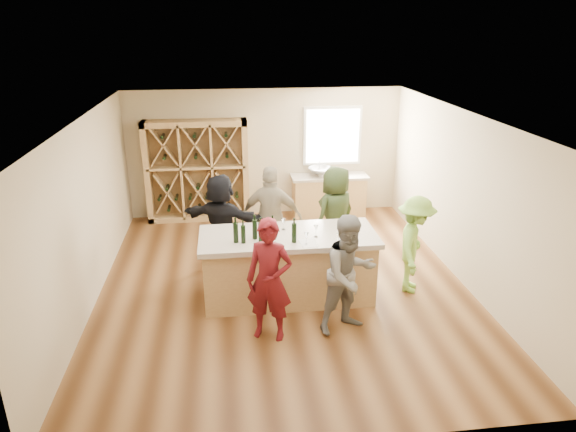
{
  "coord_description": "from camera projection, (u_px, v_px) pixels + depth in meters",
  "views": [
    {
      "loc": [
        -0.86,
        -7.58,
        4.15
      ],
      "look_at": [
        0.1,
        0.2,
        1.15
      ],
      "focal_mm": 32.0,
      "sensor_mm": 36.0,
      "label": 1
    }
  ],
  "objects": [
    {
      "name": "window_frame",
      "position": [
        332.0,
        136.0,
        11.38
      ],
      "size": [
        1.3,
        0.06,
        1.3
      ],
      "primitive_type": "cube",
      "color": "white",
      "rests_on": "wall_back"
    },
    {
      "name": "person_far_left",
      "position": [
        221.0,
        221.0,
        8.98
      ],
      "size": [
        1.68,
        1.16,
        1.71
      ],
      "primitive_type": "imported",
      "rotation": [
        0.0,
        0.0,
        2.73
      ],
      "color": "black",
      "rests_on": "floor"
    },
    {
      "name": "wine_bottle_c",
      "position": [
        255.0,
        229.0,
        7.65
      ],
      "size": [
        0.09,
        0.09,
        0.3
      ],
      "primitive_type": "cylinder",
      "rotation": [
        0.0,
        0.0,
        0.27
      ],
      "color": "black",
      "rests_on": "tasting_counter_top"
    },
    {
      "name": "floor",
      "position": [
        284.0,
        287.0,
        8.63
      ],
      "size": [
        6.0,
        7.0,
        0.1
      ],
      "primitive_type": "cube",
      "color": "brown",
      "rests_on": "ground"
    },
    {
      "name": "wine_glass_e",
      "position": [
        351.0,
        232.0,
        7.68
      ],
      "size": [
        0.08,
        0.08,
        0.19
      ],
      "primitive_type": "cone",
      "rotation": [
        0.0,
        0.0,
        -0.03
      ],
      "color": "white",
      "rests_on": "tasting_counter_top"
    },
    {
      "name": "person_far_mid",
      "position": [
        272.0,
        218.0,
        8.96
      ],
      "size": [
        1.18,
        0.8,
        1.84
      ],
      "primitive_type": "imported",
      "rotation": [
        0.0,
        0.0,
        2.89
      ],
      "color": "gray",
      "rests_on": "floor"
    },
    {
      "name": "tasting_menu_c",
      "position": [
        346.0,
        243.0,
        7.55
      ],
      "size": [
        0.28,
        0.36,
        0.0
      ],
      "primitive_type": "cube",
      "rotation": [
        0.0,
        0.0,
        -0.12
      ],
      "color": "white",
      "rests_on": "tasting_counter_top"
    },
    {
      "name": "tasting_menu_a",
      "position": [
        264.0,
        246.0,
        7.43
      ],
      "size": [
        0.25,
        0.31,
        0.0
      ],
      "primitive_type": "cube",
      "rotation": [
        0.0,
        0.0,
        -0.16
      ],
      "color": "white",
      "rests_on": "tasting_counter_top"
    },
    {
      "name": "tasting_counter_top",
      "position": [
        288.0,
        237.0,
        7.87
      ],
      "size": [
        2.72,
        1.12,
        0.08
      ],
      "primitive_type": "cube",
      "color": "#B1A391",
      "rests_on": "tasting_counter_base"
    },
    {
      "name": "wine_bottle_f",
      "position": [
        294.0,
        233.0,
        7.53
      ],
      "size": [
        0.07,
        0.07,
        0.3
      ],
      "primitive_type": "cylinder",
      "color": "black",
      "rests_on": "tasting_counter_top"
    },
    {
      "name": "wall_front",
      "position": [
        326.0,
        333.0,
        4.82
      ],
      "size": [
        6.0,
        0.1,
        2.8
      ],
      "primitive_type": "cube",
      "color": "#C3B18D",
      "rests_on": "ground"
    },
    {
      "name": "wall_left",
      "position": [
        83.0,
        214.0,
        7.76
      ],
      "size": [
        0.1,
        7.0,
        2.8
      ],
      "primitive_type": "cube",
      "color": "#C3B18D",
      "rests_on": "ground"
    },
    {
      "name": "wine_bottle_d",
      "position": [
        261.0,
        232.0,
        7.54
      ],
      "size": [
        0.09,
        0.09,
        0.3
      ],
      "primitive_type": "cylinder",
      "rotation": [
        0.0,
        0.0,
        -0.28
      ],
      "color": "black",
      "rests_on": "tasting_counter_top"
    },
    {
      "name": "person_far_right",
      "position": [
        335.0,
        214.0,
        9.21
      ],
      "size": [
        1.03,
        0.94,
        1.77
      ],
      "primitive_type": "imported",
      "rotation": [
        0.0,
        0.0,
        3.71
      ],
      "color": "#263319",
      "rests_on": "floor"
    },
    {
      "name": "wall_right",
      "position": [
        467.0,
        198.0,
        8.46
      ],
      "size": [
        0.1,
        7.0,
        2.8
      ],
      "primitive_type": "cube",
      "color": "#C3B18D",
      "rests_on": "ground"
    },
    {
      "name": "wine_glass_c",
      "position": [
        338.0,
        239.0,
        7.47
      ],
      "size": [
        0.07,
        0.07,
        0.17
      ],
      "primitive_type": "cone",
      "rotation": [
        0.0,
        0.0,
        0.13
      ],
      "color": "white",
      "rests_on": "tasting_counter_top"
    },
    {
      "name": "tasting_menu_b",
      "position": [
        308.0,
        243.0,
        7.55
      ],
      "size": [
        0.26,
        0.33,
        0.0
      ],
      "primitive_type": "cube",
      "rotation": [
        0.0,
        0.0,
        0.1
      ],
      "color": "white",
      "rests_on": "tasting_counter_top"
    },
    {
      "name": "back_counter_top",
      "position": [
        329.0,
        177.0,
        11.42
      ],
      "size": [
        1.7,
        0.62,
        0.06
      ],
      "primitive_type": "cube",
      "color": "#B1A391",
      "rests_on": "back_counter_base"
    },
    {
      "name": "person_near_left",
      "position": [
        269.0,
        280.0,
        6.91
      ],
      "size": [
        0.76,
        0.65,
        1.74
      ],
      "primitive_type": "imported",
      "rotation": [
        0.0,
        0.0,
        -0.34
      ],
      "color": "#590F14",
      "rests_on": "floor"
    },
    {
      "name": "wine_glass_b",
      "position": [
        306.0,
        239.0,
        7.47
      ],
      "size": [
        0.08,
        0.08,
        0.18
      ],
      "primitive_type": "cone",
      "rotation": [
        0.0,
        0.0,
        0.1
      ],
      "color": "white",
      "rests_on": "tasting_counter_top"
    },
    {
      "name": "wine_glass_f",
      "position": [
        283.0,
        224.0,
        8.0
      ],
      "size": [
        0.07,
        0.07,
        0.18
      ],
      "primitive_type": "cone",
      "color": "white",
      "rests_on": "tasting_counter_top"
    },
    {
      "name": "wall_back",
      "position": [
        265.0,
        152.0,
        11.4
      ],
      "size": [
        6.0,
        0.1,
        2.8
      ],
      "primitive_type": "cube",
      "color": "#C3B18D",
      "rests_on": "ground"
    },
    {
      "name": "person_near_right",
      "position": [
        350.0,
        275.0,
        7.08
      ],
      "size": [
        0.95,
        0.74,
        1.73
      ],
      "primitive_type": "imported",
      "rotation": [
        0.0,
        0.0,
        0.38
      ],
      "color": "slate",
      "rests_on": "floor"
    },
    {
      "name": "wine_glass_a",
      "position": [
        275.0,
        241.0,
        7.38
      ],
      "size": [
        0.1,
        0.1,
        0.2
      ],
      "primitive_type": "cone",
      "rotation": [
        0.0,
        0.0,
        0.38
      ],
      "color": "white",
      "rests_on": "tasting_counter_top"
    },
    {
      "name": "wine_bottle_a",
      "position": [
        236.0,
        233.0,
        7.52
      ],
      "size": [
        0.08,
        0.08,
        0.31
      ],
      "primitive_type": "cylinder",
      "rotation": [
        0.0,
        0.0,
        0.04
      ],
      "color": "black",
      "rests_on": "tasting_counter_top"
    },
    {
      "name": "sink",
      "position": [
        321.0,
        172.0,
        11.35
      ],
      "size": [
        0.54,
        0.54,
        0.19
      ],
      "primitive_type": "imported",
      "color": "silver",
      "rests_on": "back_counter_top"
    },
    {
      "name": "wine_bottle_b",
      "position": [
        243.0,
        234.0,
        7.51
      ],
      "size": [
        0.07,
        0.07,
        0.27
      ],
      "primitive_type": "cylinder",
      "rotation": [
        0.0,
        0.0,
        -0.04
      ],
      "color": "black",
      "rests_on": "tasting_counter_top"
    },
    {
      "name": "person_server",
      "position": [
        414.0,
        245.0,
        8.18
      ],
      "size": [
        0.87,
        1.14,
        1.6
      ],
      "primitive_type": "imported",
      "rotation": [
        0.0,
        0.0,
        1.14
      ],
      "color": "#8CC64C",
      "rests_on": "floor"
    },
    {
      "name": "faucet",
      "position": [
        319.0,
        167.0,
        11.5
      ],
      "size": [
        0.02,
        0.02,
        0.3
      ],
      "primitive_type": "cylinder",
      "color": "silver",
      "rests_on": "back_counter_top"
    },
    {
      "name": "back_counter_base",
      "position": [
        329.0,
        196.0,
        11.59
      ],
      "size": [
        1.6,
        0.58,
        0.86
      ],
      "primitive_type": "cube",
      "color": "tan",
      "rests_on": "floor"
    },
    {
      "name": "wine_rack",
      "position": [
        197.0,
        171.0,
        11.08
      ],
      "size": [
        2.2,
        0.45,
        2.2
      ],
      "primitive_type": "cube",
      "color": "tan",
      "rests_on": "floor"
    },
    {
      "name": "tasting_counter_base",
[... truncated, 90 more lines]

